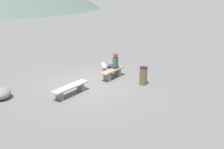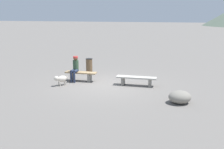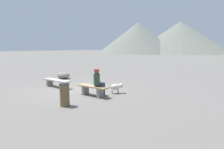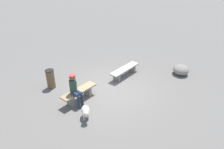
{
  "view_description": "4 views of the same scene",
  "coord_description": "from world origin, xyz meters",
  "px_view_note": "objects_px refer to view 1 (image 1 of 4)",
  "views": [
    {
      "loc": [
        -8.49,
        -8.54,
        4.56
      ],
      "look_at": [
        0.96,
        -0.67,
        0.4
      ],
      "focal_mm": 42.48,
      "sensor_mm": 36.0,
      "label": 1
    },
    {
      "loc": [
        -4.0,
        11.39,
        3.31
      ],
      "look_at": [
        -0.31,
        -0.11,
        0.51
      ],
      "focal_mm": 41.62,
      "sensor_mm": 36.0,
      "label": 2
    },
    {
      "loc": [
        7.45,
        -6.07,
        2.23
      ],
      "look_at": [
        1.08,
        1.47,
        0.76
      ],
      "focal_mm": 29.56,
      "sensor_mm": 36.0,
      "label": 3
    },
    {
      "loc": [
        5.34,
        5.25,
        4.76
      ],
      "look_at": [
        -0.56,
        -0.36,
        0.41
      ],
      "focal_mm": 31.62,
      "sensor_mm": 36.0,
      "label": 4
    }
  ],
  "objects_px": {
    "bench_left": "(70,88)",
    "bench_right": "(112,72)",
    "dog": "(104,66)",
    "seated_person": "(114,63)",
    "trash_bin": "(143,76)",
    "boulder": "(1,94)"
  },
  "relations": [
    {
      "from": "bench_right",
      "to": "trash_bin",
      "type": "xyz_separation_m",
      "value": [
        0.26,
        -1.71,
        0.11
      ]
    },
    {
      "from": "dog",
      "to": "boulder",
      "type": "bearing_deg",
      "value": 117.11
    },
    {
      "from": "seated_person",
      "to": "bench_right",
      "type": "bearing_deg",
      "value": -156.91
    },
    {
      "from": "bench_right",
      "to": "seated_person",
      "type": "relative_size",
      "value": 1.27
    },
    {
      "from": "seated_person",
      "to": "dog",
      "type": "relative_size",
      "value": 2.03
    },
    {
      "from": "bench_left",
      "to": "bench_right",
      "type": "bearing_deg",
      "value": -3.8
    },
    {
      "from": "seated_person",
      "to": "trash_bin",
      "type": "height_order",
      "value": "seated_person"
    },
    {
      "from": "trash_bin",
      "to": "seated_person",
      "type": "bearing_deg",
      "value": 89.96
    },
    {
      "from": "bench_left",
      "to": "dog",
      "type": "height_order",
      "value": "dog"
    },
    {
      "from": "seated_person",
      "to": "trash_bin",
      "type": "relative_size",
      "value": 1.46
    },
    {
      "from": "bench_right",
      "to": "dog",
      "type": "relative_size",
      "value": 2.59
    },
    {
      "from": "bench_right",
      "to": "boulder",
      "type": "distance_m",
      "value": 5.36
    },
    {
      "from": "bench_right",
      "to": "bench_left",
      "type": "bearing_deg",
      "value": 176.2
    },
    {
      "from": "bench_right",
      "to": "seated_person",
      "type": "height_order",
      "value": "seated_person"
    },
    {
      "from": "seated_person",
      "to": "boulder",
      "type": "xyz_separation_m",
      "value": [
        -5.26,
        1.82,
        -0.51
      ]
    },
    {
      "from": "dog",
      "to": "boulder",
      "type": "distance_m",
      "value": 5.62
    },
    {
      "from": "bench_right",
      "to": "dog",
      "type": "xyz_separation_m",
      "value": [
        0.56,
        1.07,
        0.0
      ]
    },
    {
      "from": "dog",
      "to": "bench_left",
      "type": "bearing_deg",
      "value": 143.41
    },
    {
      "from": "bench_left",
      "to": "bench_right",
      "type": "relative_size",
      "value": 1.18
    },
    {
      "from": "bench_right",
      "to": "trash_bin",
      "type": "height_order",
      "value": "trash_bin"
    },
    {
      "from": "trash_bin",
      "to": "boulder",
      "type": "bearing_deg",
      "value": 145.28
    },
    {
      "from": "bench_right",
      "to": "dog",
      "type": "distance_m",
      "value": 1.21
    }
  ]
}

